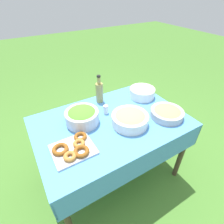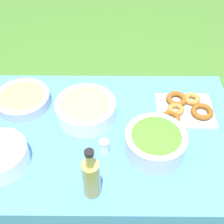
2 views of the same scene
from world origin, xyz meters
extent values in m
plane|color=#477A2D|center=(0.00, 0.00, 0.00)|extent=(14.00, 14.00, 0.00)
cube|color=#4C8CD1|center=(0.00, 0.00, 0.74)|extent=(1.31, 0.89, 0.02)
cube|color=#4C8CD1|center=(0.00, -0.44, 0.62)|extent=(1.31, 0.01, 0.22)
cube|color=#4C8CD1|center=(0.00, 0.44, 0.62)|extent=(1.31, 0.01, 0.22)
cube|color=#4C8CD1|center=(-0.65, 0.00, 0.62)|extent=(0.01, 0.89, 0.22)
cube|color=#4C8CD1|center=(0.65, 0.00, 0.62)|extent=(0.01, 0.89, 0.22)
cylinder|color=#473828|center=(-0.60, -0.38, 0.36)|extent=(0.05, 0.05, 0.73)
cylinder|color=#473828|center=(0.60, -0.38, 0.36)|extent=(0.05, 0.05, 0.73)
cylinder|color=#473828|center=(-0.60, 0.38, 0.36)|extent=(0.05, 0.05, 0.73)
cylinder|color=#473828|center=(0.60, 0.38, 0.36)|extent=(0.05, 0.05, 0.73)
cylinder|color=silver|center=(0.22, -0.11, 0.81)|extent=(0.28, 0.28, 0.11)
ellipsoid|color=#51892D|center=(0.22, -0.11, 0.85)|extent=(0.25, 0.25, 0.07)
cylinder|color=white|center=(-0.12, 0.11, 0.80)|extent=(0.31, 0.31, 0.09)
ellipsoid|color=tan|center=(-0.12, 0.11, 0.83)|extent=(0.27, 0.27, 0.07)
cube|color=silver|center=(0.41, 0.15, 0.76)|extent=(0.30, 0.25, 0.02)
torus|color=#B27533|center=(0.35, 0.13, 0.78)|extent=(0.11, 0.11, 0.03)
torus|color=brown|center=(0.49, 0.12, 0.78)|extent=(0.15, 0.15, 0.03)
torus|color=#B27533|center=(0.45, 0.21, 0.78)|extent=(0.12, 0.12, 0.03)
torus|color=brown|center=(0.32, 0.07, 0.78)|extent=(0.12, 0.12, 0.03)
torus|color=brown|center=(0.37, 0.21, 0.78)|extent=(0.16, 0.16, 0.03)
cylinder|color=white|center=(-0.49, -0.19, 0.76)|extent=(0.26, 0.26, 0.01)
cylinder|color=white|center=(-0.49, -0.19, 0.77)|extent=(0.26, 0.26, 0.01)
cylinder|color=white|center=(-0.49, -0.19, 0.78)|extent=(0.26, 0.26, 0.01)
cylinder|color=white|center=(-0.49, -0.19, 0.79)|extent=(0.26, 0.26, 0.01)
cylinder|color=white|center=(-0.49, -0.19, 0.81)|extent=(0.26, 0.26, 0.01)
cylinder|color=white|center=(-0.49, -0.19, 0.82)|extent=(0.26, 0.26, 0.01)
cylinder|color=white|center=(-0.49, -0.19, 0.83)|extent=(0.26, 0.26, 0.01)
cylinder|color=white|center=(-0.49, -0.19, 0.84)|extent=(0.26, 0.26, 0.01)
cylinder|color=#998E4C|center=(-0.06, -0.33, 0.85)|extent=(0.07, 0.07, 0.20)
cylinder|color=#998E4C|center=(-0.06, -0.33, 0.99)|extent=(0.03, 0.03, 0.07)
cylinder|color=black|center=(-0.06, -0.33, 1.03)|extent=(0.04, 0.04, 0.02)
cylinder|color=#B2B7BC|center=(-0.47, 0.20, 0.78)|extent=(0.29, 0.29, 0.06)
ellipsoid|color=tan|center=(-0.47, 0.20, 0.81)|extent=(0.26, 0.26, 0.06)
cylinder|color=white|center=(-0.02, -0.13, 0.79)|extent=(0.04, 0.04, 0.07)
cylinder|color=silver|center=(-0.02, -0.13, 0.83)|extent=(0.05, 0.05, 0.01)
camera|label=1|loc=(0.60, 1.02, 1.73)|focal=28.00mm
camera|label=2|loc=(0.03, -1.02, 1.95)|focal=50.00mm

